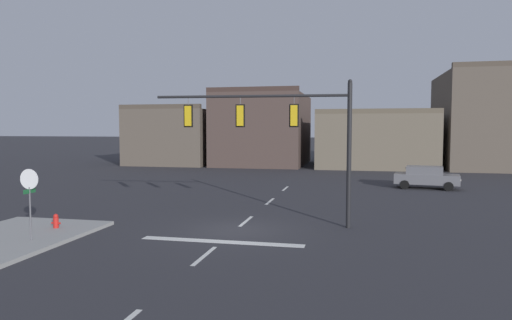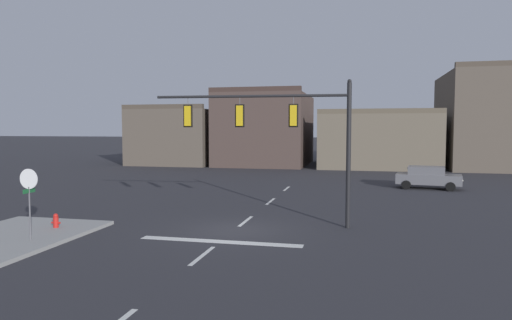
% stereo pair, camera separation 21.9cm
% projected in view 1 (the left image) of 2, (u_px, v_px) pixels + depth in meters
% --- Properties ---
extents(ground_plane, '(400.00, 400.00, 0.00)m').
position_uv_depth(ground_plane, '(235.00, 230.00, 19.63)').
color(ground_plane, '#2B2B30').
extents(stop_bar_paint, '(6.40, 0.50, 0.01)m').
position_uv_depth(stop_bar_paint, '(221.00, 242.00, 17.68)').
color(stop_bar_paint, silver).
rests_on(stop_bar_paint, ground).
extents(lane_centreline, '(0.16, 26.40, 0.01)m').
position_uv_depth(lane_centreline, '(246.00, 221.00, 21.58)').
color(lane_centreline, silver).
rests_on(lane_centreline, ground).
extents(signal_mast_near_side, '(8.67, 0.77, 6.43)m').
position_uv_depth(signal_mast_near_side, '(282.00, 126.00, 20.31)').
color(signal_mast_near_side, black).
rests_on(signal_mast_near_side, ground).
extents(stop_sign, '(0.76, 0.64, 2.83)m').
position_uv_depth(stop_sign, '(30.00, 187.00, 17.17)').
color(stop_sign, '#56565B').
rests_on(stop_sign, ground).
extents(car_lot_nearside, '(4.63, 2.42, 1.61)m').
position_uv_depth(car_lot_nearside, '(426.00, 177.00, 33.18)').
color(car_lot_nearside, slate).
rests_on(car_lot_nearside, ground).
extents(fire_hydrant, '(0.40, 0.30, 0.75)m').
position_uv_depth(fire_hydrant, '(56.00, 224.00, 19.42)').
color(fire_hydrant, red).
rests_on(fire_hydrant, ground).
extents(building_row, '(57.28, 13.25, 10.71)m').
position_uv_depth(building_row, '(387.00, 129.00, 52.27)').
color(building_row, brown).
rests_on(building_row, ground).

